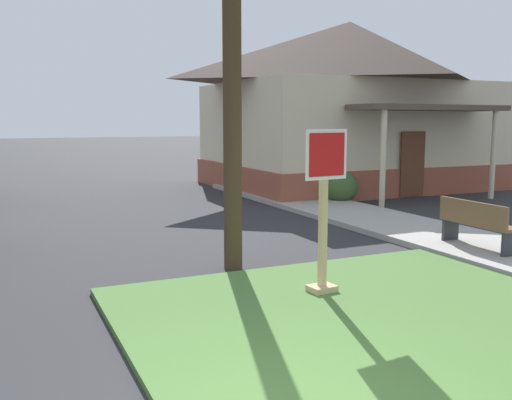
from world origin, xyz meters
name	(u,v)px	position (x,y,z in m)	size (l,w,h in m)	color
grass_corner_patch	(376,321)	(2.12, 1.79, 0.04)	(5.78, 5.20, 0.08)	#477033
sidewalk_strip	(402,227)	(6.21, 6.34, 0.06)	(2.20, 18.18, 0.12)	#9E9B93
stop_sign	(324,216)	(2.08, 2.93, 1.12)	(0.66, 0.31, 2.19)	tan
manhole_cover	(126,294)	(-0.34, 4.15, 0.01)	(0.70, 0.70, 0.02)	black
street_bench	(477,222)	(5.88, 3.92, 0.59)	(0.44, 1.58, 0.85)	brown
corner_house	(349,103)	(9.87, 13.98, 3.02)	(9.64, 8.70, 5.88)	brown
shrub_near_porch	(340,187)	(7.16, 10.32, 0.48)	(1.06, 1.06, 0.95)	#3A572A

